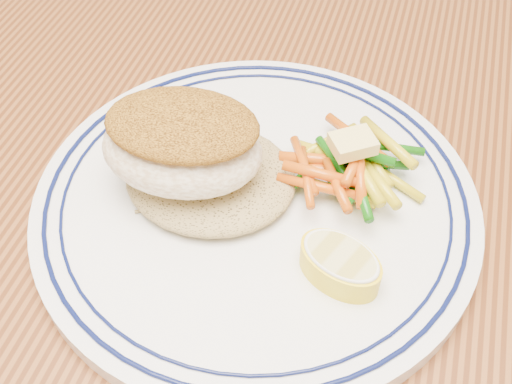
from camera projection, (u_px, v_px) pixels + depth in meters
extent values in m
cube|color=#522810|center=(187.00, 232.00, 0.46)|extent=(1.50, 0.90, 0.04)
cylinder|color=white|center=(256.00, 204.00, 0.44)|extent=(0.30, 0.30, 0.01)
torus|color=#0A113F|center=(256.00, 196.00, 0.43)|extent=(0.28, 0.28, 0.00)
torus|color=#0A113F|center=(256.00, 196.00, 0.43)|extent=(0.26, 0.26, 0.00)
ellipsoid|color=#99814C|center=(210.00, 174.00, 0.43)|extent=(0.12, 0.10, 0.02)
ellipsoid|color=white|center=(182.00, 149.00, 0.41)|extent=(0.11, 0.08, 0.05)
ellipsoid|color=#905E17|center=(182.00, 124.00, 0.40)|extent=(0.10, 0.08, 0.02)
cylinder|color=#125B0B|center=(345.00, 173.00, 0.44)|extent=(0.05, 0.05, 0.01)
cylinder|color=gold|center=(347.00, 159.00, 0.45)|extent=(0.05, 0.03, 0.01)
cylinder|color=#C8500A|center=(321.00, 169.00, 0.44)|extent=(0.05, 0.01, 0.01)
cylinder|color=gold|center=(389.00, 177.00, 0.44)|extent=(0.05, 0.03, 0.01)
cylinder|color=#125B0B|center=(300.00, 179.00, 0.43)|extent=(0.03, 0.05, 0.01)
cylinder|color=#125B0B|center=(339.00, 170.00, 0.44)|extent=(0.05, 0.01, 0.01)
cylinder|color=#125B0B|center=(343.00, 161.00, 0.44)|extent=(0.02, 0.05, 0.01)
cylinder|color=gold|center=(337.00, 157.00, 0.45)|extent=(0.06, 0.01, 0.01)
cylinder|color=#125B0B|center=(368.00, 184.00, 0.43)|extent=(0.03, 0.05, 0.01)
cylinder|color=#C8500A|center=(323.00, 160.00, 0.44)|extent=(0.06, 0.02, 0.01)
cylinder|color=#125B0B|center=(382.00, 146.00, 0.45)|extent=(0.06, 0.01, 0.01)
cylinder|color=gold|center=(339.00, 192.00, 0.42)|extent=(0.05, 0.01, 0.01)
cylinder|color=gold|center=(370.00, 159.00, 0.44)|extent=(0.04, 0.05, 0.01)
cylinder|color=#125B0B|center=(374.00, 163.00, 0.44)|extent=(0.05, 0.02, 0.01)
cylinder|color=gold|center=(326.00, 142.00, 0.45)|extent=(0.04, 0.05, 0.01)
cylinder|color=gold|center=(376.00, 179.00, 0.42)|extent=(0.04, 0.05, 0.01)
cylinder|color=#C8500A|center=(358.00, 139.00, 0.45)|extent=(0.05, 0.04, 0.01)
cylinder|color=#C8500A|center=(318.00, 186.00, 0.42)|extent=(0.06, 0.01, 0.01)
cylinder|color=#C8500A|center=(304.00, 165.00, 0.43)|extent=(0.03, 0.05, 0.01)
cylinder|color=#125B0B|center=(340.00, 168.00, 0.43)|extent=(0.04, 0.04, 0.01)
cylinder|color=#C8500A|center=(337.00, 185.00, 0.42)|extent=(0.03, 0.05, 0.01)
cylinder|color=#125B0B|center=(360.00, 190.00, 0.42)|extent=(0.03, 0.06, 0.01)
cylinder|color=#C8500A|center=(306.00, 176.00, 0.42)|extent=(0.02, 0.06, 0.01)
cylinder|color=gold|center=(363.00, 173.00, 0.42)|extent=(0.04, 0.06, 0.01)
cylinder|color=gold|center=(388.00, 142.00, 0.44)|extent=(0.05, 0.05, 0.02)
cylinder|color=#125B0B|center=(361.00, 153.00, 0.43)|extent=(0.05, 0.02, 0.01)
cylinder|color=#C8500A|center=(324.00, 175.00, 0.42)|extent=(0.06, 0.01, 0.01)
cylinder|color=#C8500A|center=(360.00, 170.00, 0.42)|extent=(0.02, 0.06, 0.02)
cylinder|color=#C8500A|center=(355.00, 161.00, 0.43)|extent=(0.01, 0.05, 0.01)
cube|color=#F4DE77|center=(353.00, 144.00, 0.42)|extent=(0.04, 0.03, 0.01)
torus|color=white|center=(341.00, 256.00, 0.38)|extent=(0.07, 0.07, 0.00)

